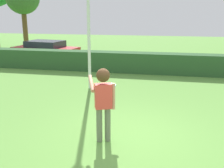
# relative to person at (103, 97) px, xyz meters

# --- Properties ---
(ground_plane) EXTENTS (60.00, 60.00, 0.00)m
(ground_plane) POSITION_rel_person_xyz_m (0.52, 0.33, -1.11)
(ground_plane) COLOR #639D42
(person) EXTENTS (0.75, 0.64, 1.78)m
(person) POSITION_rel_person_xyz_m (0.00, 0.00, 0.00)
(person) COLOR slate
(person) RESTS_ON ground
(frisbee) EXTENTS (0.22, 0.22, 0.09)m
(frisbee) POSITION_rel_person_xyz_m (0.06, 0.63, 0.10)
(frisbee) COLOR #268CE5
(lamppost) EXTENTS (0.24, 0.24, 5.33)m
(lamppost) POSITION_rel_person_xyz_m (-1.60, 4.33, 1.87)
(lamppost) COLOR silver
(lamppost) RESTS_ON ground
(hedge_row) EXTENTS (24.80, 0.90, 1.02)m
(hedge_row) POSITION_rel_person_xyz_m (0.52, 7.67, -0.60)
(hedge_row) COLOR #2D562C
(hedge_row) RESTS_ON ground
(parked_car_red) EXTENTS (4.41, 2.33, 1.25)m
(parked_car_red) POSITION_rel_person_xyz_m (-6.24, 10.06, -0.42)
(parked_car_red) COLOR #B21E1E
(parked_car_red) RESTS_ON ground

